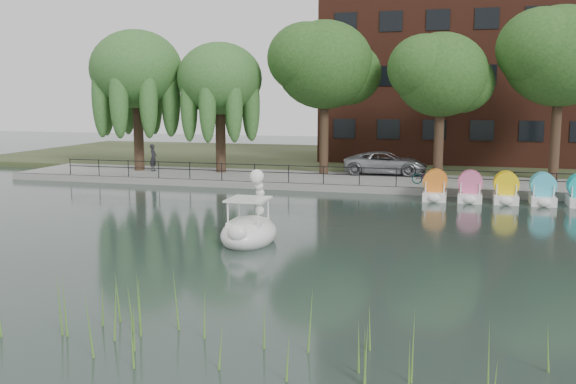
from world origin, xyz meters
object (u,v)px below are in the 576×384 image
at_px(minivan, 385,161).
at_px(pedestrian, 153,156).
at_px(swan_boat, 250,227).
at_px(bicycle, 428,175).

bearing_deg(minivan, pedestrian, 95.91).
relative_size(minivan, pedestrian, 2.95).
distance_m(minivan, swan_boat, 18.43).
bearing_deg(pedestrian, minivan, -87.75).
bearing_deg(swan_boat, bicycle, 68.38).
distance_m(minivan, bicycle, 4.76).
bearing_deg(minivan, swan_boat, 169.34).
relative_size(pedestrian, swan_boat, 0.63).
bearing_deg(bicycle, swan_boat, 163.22).
bearing_deg(bicycle, pedestrian, 88.34).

